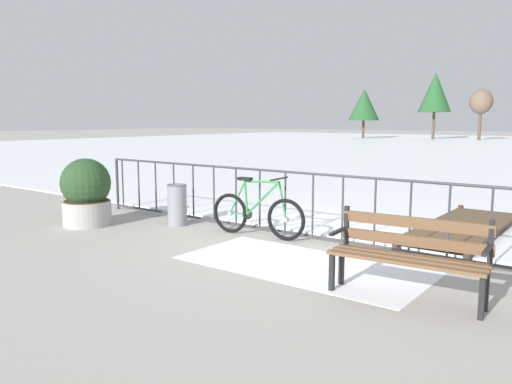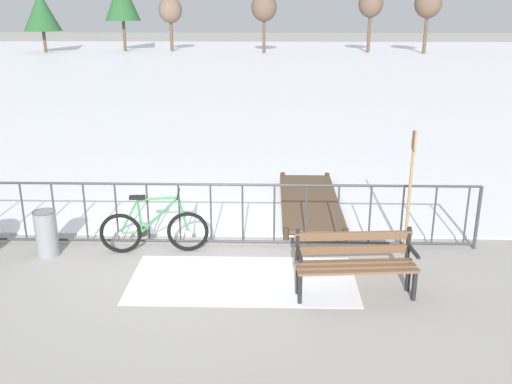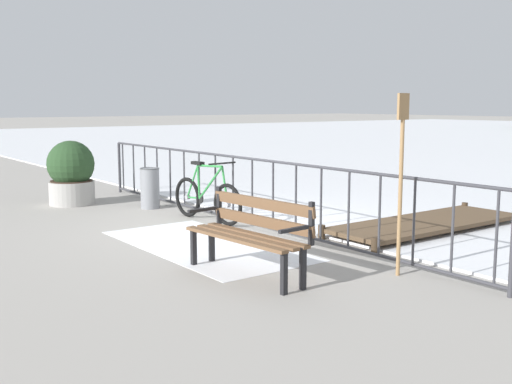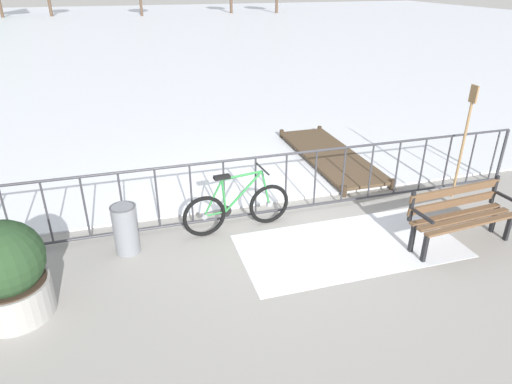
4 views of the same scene
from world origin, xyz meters
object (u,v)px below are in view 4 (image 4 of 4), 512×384
object	(u,v)px
planter_with_shrub	(7,272)
oar_upright	(465,136)
trash_bin	(125,229)
park_bench	(460,212)
bicycle_near_railing	(237,208)

from	to	relation	value
planter_with_shrub	oar_upright	xyz separation A→B (m)	(6.88, 1.12, 0.55)
planter_with_shrub	trash_bin	bearing A→B (deg)	36.99
park_bench	trash_bin	xyz separation A→B (m)	(-4.62, 1.12, -0.14)
planter_with_shrub	oar_upright	distance (m)	6.99
bicycle_near_railing	planter_with_shrub	xyz separation A→B (m)	(-2.94, -1.13, 0.22)
planter_with_shrub	bicycle_near_railing	bearing A→B (deg)	21.04
bicycle_near_railing	oar_upright	xyz separation A→B (m)	(3.94, -0.01, 0.77)
bicycle_near_railing	trash_bin	world-z (taller)	bicycle_near_railing
planter_with_shrub	trash_bin	size ratio (longest dim) A/B	1.63
trash_bin	bicycle_near_railing	bearing A→B (deg)	5.61
bicycle_near_railing	park_bench	xyz separation A→B (m)	(2.96, -1.28, 0.14)
bicycle_near_railing	trash_bin	xyz separation A→B (m)	(-1.65, -0.16, 0.00)
planter_with_shrub	park_bench	bearing A→B (deg)	-1.51
park_bench	oar_upright	distance (m)	1.73
oar_upright	planter_with_shrub	bearing A→B (deg)	-170.73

